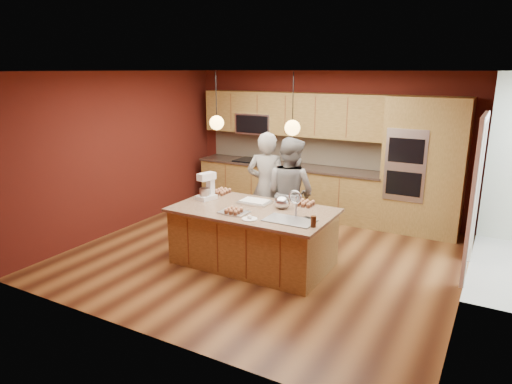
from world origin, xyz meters
The scene contains 24 objects.
floor centered at (0.00, 0.00, 0.00)m, with size 5.50×5.50×0.00m, color #442212.
ceiling centered at (0.00, 0.00, 2.70)m, with size 5.50×5.50×0.00m, color white.
wall_back centered at (0.00, 2.50, 1.35)m, with size 5.50×5.50×0.00m, color #4D1711.
wall_front centered at (0.00, -2.50, 1.35)m, with size 5.50×5.50×0.00m, color #4D1711.
wall_left centered at (-2.75, 0.00, 1.35)m, with size 5.00×5.00×0.00m, color #4D1711.
wall_right centered at (2.75, 0.00, 1.35)m, with size 5.00×5.00×0.00m, color #4D1711.
cabinet_run centered at (-0.68, 2.25, 0.98)m, with size 3.74×0.64×2.30m.
oven_column centered at (1.85, 2.19, 1.15)m, with size 1.30×0.62×2.30m.
doorway_trim centered at (2.73, 0.80, 1.05)m, with size 0.08×1.11×2.20m, color white, non-canonical shape.
pendant_left centered at (-0.58, -0.33, 2.00)m, with size 0.20×0.20×0.80m.
pendant_right centered at (0.58, -0.33, 2.00)m, with size 0.20×0.20×0.80m.
island centered at (0.02, -0.34, 0.42)m, with size 2.25×1.26×1.21m.
person_left centered at (-0.24, 0.55, 0.90)m, with size 0.65×0.43×1.79m, color black.
person_right centered at (0.16, 0.55, 0.87)m, with size 0.85×0.66×1.74m, color gray.
stand_mixer centered at (-0.85, -0.24, 1.00)m, with size 0.27×0.33×0.40m.
sheet_cake centered at (-0.11, -0.09, 0.85)m, with size 0.45×0.33×0.05m.
cooling_rack centered at (-0.13, -0.63, 0.84)m, with size 0.39×0.28×0.02m, color silver.
mixing_bowl centered at (0.35, -0.12, 0.92)m, with size 0.22×0.22×0.19m, color silver.
plate centered at (0.20, -0.77, 0.84)m, with size 0.20×0.20×0.01m, color white.
tumbler centered at (1.03, -0.63, 0.90)m, with size 0.07×0.07×0.14m, color #391D0C.
phone centered at (0.85, -0.35, 0.83)m, with size 0.14×0.07×0.01m, color black.
cupcakes_left centered at (-0.83, 0.13, 0.86)m, with size 0.23×0.30×0.07m, color tan, non-canonical shape.
cupcakes_rack centered at (-0.10, -0.68, 0.88)m, with size 0.22×0.22×0.07m, color tan, non-canonical shape.
cupcakes_right centered at (0.59, 0.16, 0.86)m, with size 0.24×0.24×0.07m, color tan, non-canonical shape.
Camera 1 is at (3.01, -5.67, 2.73)m, focal length 32.00 mm.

